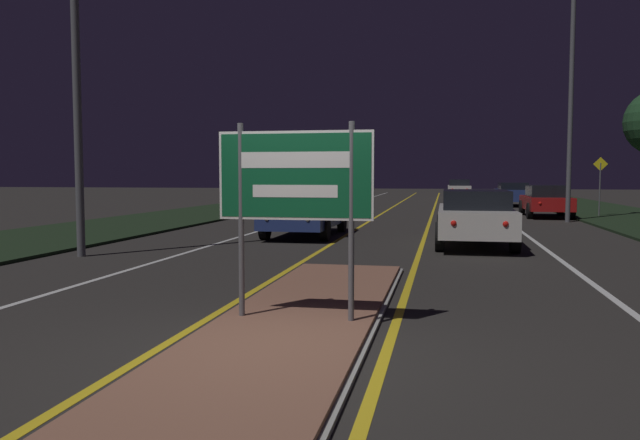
{
  "coord_description": "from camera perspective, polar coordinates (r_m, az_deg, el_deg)",
  "views": [
    {
      "loc": [
        1.75,
        -6.02,
        1.82
      ],
      "look_at": [
        0.0,
        2.69,
        1.18
      ],
      "focal_mm": 35.0,
      "sensor_mm": 36.0,
      "label": 1
    }
  ],
  "objects": [
    {
      "name": "highway_sign",
      "position": [
        7.41,
        -2.29,
        3.33
      ],
      "size": [
        1.88,
        0.07,
        2.34
      ],
      "color": "#56565B",
      "rests_on": "median_island"
    },
    {
      "name": "car_receding_3",
      "position": [
        51.83,
        12.59,
        2.85
      ],
      "size": [
        1.91,
        4.79,
        1.49
      ],
      "color": "silver",
      "rests_on": "ground_plane"
    },
    {
      "name": "car_receding_0",
      "position": [
        16.55,
        13.96,
        0.38
      ],
      "size": [
        1.95,
        4.81,
        1.44
      ],
      "color": "silver",
      "rests_on": "ground_plane"
    },
    {
      "name": "centre_line_yellow_right",
      "position": [
        31.08,
        10.27,
        0.69
      ],
      "size": [
        0.12,
        70.0,
        0.01
      ],
      "color": "gold",
      "rests_on": "ground_plane"
    },
    {
      "name": "car_approaching_0",
      "position": [
        18.84,
        -1.25,
        0.82
      ],
      "size": [
        1.95,
        4.69,
        1.4
      ],
      "color": "navy",
      "rests_on": "ground_plane"
    },
    {
      "name": "lane_line_white_right",
      "position": [
        31.17,
        15.83,
        0.61
      ],
      "size": [
        0.12,
        70.0,
        0.01
      ],
      "color": "silver",
      "rests_on": "ground_plane"
    },
    {
      "name": "median_island",
      "position": [
        7.63,
        -2.25,
        -9.36
      ],
      "size": [
        1.98,
        9.21,
        0.1
      ],
      "color": "#999993",
      "rests_on": "ground_plane"
    },
    {
      "name": "edge_line_white_left",
      "position": [
        32.34,
        -4.74,
        0.87
      ],
      "size": [
        0.1,
        70.0,
        0.01
      ],
      "color": "silver",
      "rests_on": "ground_plane"
    },
    {
      "name": "ground_plane",
      "position": [
        6.53,
        -4.75,
        -12.08
      ],
      "size": [
        160.0,
        160.0,
        0.0
      ],
      "primitive_type": "plane",
      "color": "#282623"
    },
    {
      "name": "warning_sign",
      "position": [
        29.53,
        24.23,
        3.31
      ],
      "size": [
        0.6,
        0.06,
        2.52
      ],
      "color": "#56565B",
      "rests_on": "verge_right"
    },
    {
      "name": "car_receding_2",
      "position": [
        38.64,
        17.16,
        2.34
      ],
      "size": [
        1.87,
        4.48,
        1.4
      ],
      "color": "navy",
      "rests_on": "ground_plane"
    },
    {
      "name": "edge_line_white_right",
      "position": [
        31.55,
        21.27,
        0.53
      ],
      "size": [
        0.1,
        70.0,
        0.01
      ],
      "color": "silver",
      "rests_on": "ground_plane"
    },
    {
      "name": "verge_left",
      "position": [
        28.4,
        -12.01,
        0.42
      ],
      "size": [
        5.0,
        100.0,
        0.08
      ],
      "color": "black",
      "rests_on": "ground_plane"
    },
    {
      "name": "streetlight_right_near",
      "position": [
        26.68,
        22.14,
        16.65
      ],
      "size": [
        0.63,
        0.63,
        11.39
      ],
      "color": "#56565B",
      "rests_on": "ground_plane"
    },
    {
      "name": "centre_line_yellow_left",
      "position": [
        31.21,
        5.94,
        0.75
      ],
      "size": [
        0.12,
        70.0,
        0.01
      ],
      "color": "gold",
      "rests_on": "ground_plane"
    },
    {
      "name": "car_receding_1",
      "position": [
        28.81,
        19.97,
        1.72
      ],
      "size": [
        1.88,
        4.3,
        1.4
      ],
      "color": "maroon",
      "rests_on": "ground_plane"
    },
    {
      "name": "lane_line_white_left",
      "position": [
        31.64,
        0.49,
        0.82
      ],
      "size": [
        0.12,
        70.0,
        0.01
      ],
      "color": "silver",
      "rests_on": "ground_plane"
    }
  ]
}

